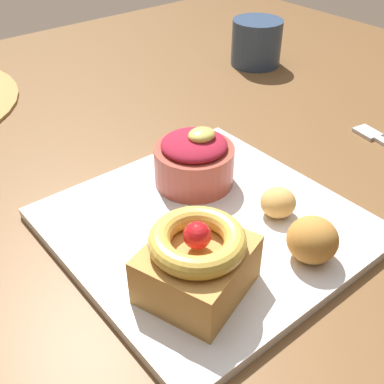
{
  "coord_description": "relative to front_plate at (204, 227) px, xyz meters",
  "views": [
    {
      "loc": [
        -0.26,
        -0.47,
        1.06
      ],
      "look_at": [
        -0.0,
        -0.16,
        0.77
      ],
      "focal_mm": 44.83,
      "sensor_mm": 36.0,
      "label": 1
    }
  ],
  "objects": [
    {
      "name": "dining_table",
      "position": [
        0.0,
        0.18,
        -0.09
      ],
      "size": [
        1.49,
        1.09,
        0.73
      ],
      "color": "brown",
      "rests_on": "ground_plane"
    },
    {
      "name": "fritter_front",
      "position": [
        0.07,
        -0.04,
        0.02
      ],
      "size": [
        0.04,
        0.04,
        0.03
      ],
      "primitive_type": "ellipsoid",
      "color": "tan",
      "rests_on": "front_plate"
    },
    {
      "name": "cake_slice",
      "position": [
        -0.06,
        -0.07,
        0.04
      ],
      "size": [
        0.11,
        0.1,
        0.07
      ],
      "rotation": [
        0.0,
        0.0,
        0.33
      ],
      "color": "#C68E47",
      "rests_on": "front_plate"
    },
    {
      "name": "front_plate",
      "position": [
        0.0,
        0.0,
        0.0
      ],
      "size": [
        0.29,
        0.29,
        0.01
      ],
      "primitive_type": "cube",
      "color": "white",
      "rests_on": "dining_table"
    },
    {
      "name": "fritter_middle",
      "position": [
        0.04,
        -0.1,
        0.03
      ],
      "size": [
        0.05,
        0.05,
        0.04
      ],
      "primitive_type": "ellipsoid",
      "color": "#BC7F38",
      "rests_on": "front_plate"
    },
    {
      "name": "berry_ramekin",
      "position": [
        0.04,
        0.06,
        0.04
      ],
      "size": [
        0.09,
        0.09,
        0.07
      ],
      "color": "#B24C3D",
      "rests_on": "front_plate"
    },
    {
      "name": "coffee_mug",
      "position": [
        0.38,
        0.3,
        0.03
      ],
      "size": [
        0.09,
        0.09,
        0.08
      ],
      "primitive_type": "cylinder",
      "color": "#334766",
      "rests_on": "dining_table"
    }
  ]
}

